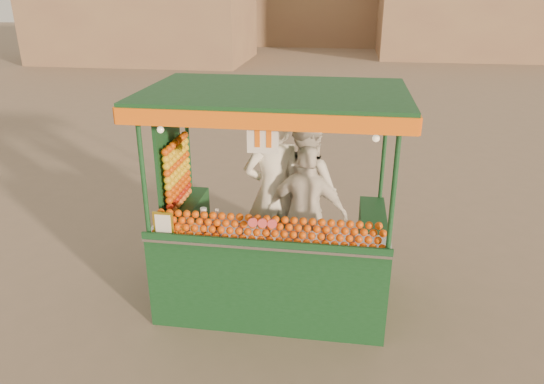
# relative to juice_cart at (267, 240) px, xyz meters

# --- Properties ---
(ground) EXTENTS (90.00, 90.00, 0.00)m
(ground) POSITION_rel_juice_cart_xyz_m (-0.18, -0.07, -0.81)
(ground) COLOR #736152
(ground) RESTS_ON ground
(building_right) EXTENTS (9.00, 6.00, 5.00)m
(building_right) POSITION_rel_juice_cart_xyz_m (6.82, 23.93, 1.69)
(building_right) COLOR #8C704F
(building_right) RESTS_ON ground
(juice_cart) EXTENTS (2.74, 1.77, 2.49)m
(juice_cart) POSITION_rel_juice_cart_xyz_m (0.00, 0.00, 0.00)
(juice_cart) COLOR #0F3818
(juice_cart) RESTS_ON ground
(vendor_left) EXTENTS (0.82, 0.70, 1.91)m
(vendor_left) POSITION_rel_juice_cart_xyz_m (0.01, 0.40, 0.43)
(vendor_left) COLOR white
(vendor_left) RESTS_ON ground
(vendor_middle) EXTENTS (1.09, 1.10, 1.80)m
(vendor_middle) POSITION_rel_juice_cart_xyz_m (0.38, 0.71, 0.38)
(vendor_middle) COLOR silver
(vendor_middle) RESTS_ON ground
(vendor_right) EXTENTS (0.97, 0.50, 1.58)m
(vendor_right) POSITION_rel_juice_cart_xyz_m (0.43, 0.21, 0.27)
(vendor_right) COLOR white
(vendor_right) RESTS_ON ground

